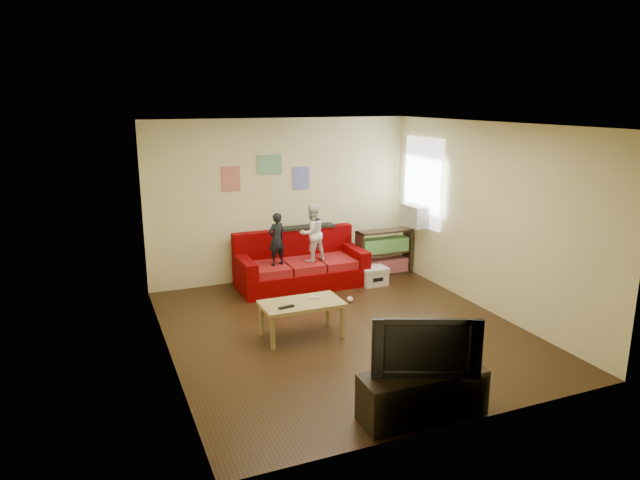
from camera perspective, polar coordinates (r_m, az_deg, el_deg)
name	(u,v)px	position (r m, az deg, el deg)	size (l,w,h in m)	color
room_shell	(344,231)	(7.32, 2.39, 0.88)	(4.52, 5.02, 2.72)	#352210
sofa	(300,267)	(9.41, -2.01, -2.69)	(2.08, 0.96, 0.92)	#730103
child_a	(277,239)	(8.97, -4.37, 0.08)	(0.31, 0.20, 0.84)	black
child_b	(312,233)	(9.15, -0.80, 0.70)	(0.45, 0.35, 0.93)	white
coffee_table	(302,307)	(7.37, -1.84, -6.71)	(1.04, 0.57, 0.47)	tan
remote	(286,307)	(7.16, -3.39, -6.70)	(0.21, 0.05, 0.02)	black
game_controller	(315,298)	(7.46, -0.54, -5.79)	(0.15, 0.04, 0.03)	white
bookshelf	(384,254)	(10.04, 6.38, -1.44)	(0.98, 0.29, 0.79)	#352519
window	(423,182)	(9.74, 10.27, 5.70)	(0.04, 1.08, 1.48)	white
ac_unit	(416,216)	(9.77, 9.53, 2.43)	(0.28, 0.55, 0.35)	#B7B2A3
artwork_left	(231,179)	(9.29, -8.89, 6.05)	(0.30, 0.01, 0.40)	#D87266
artwork_center	(269,165)	(9.44, -5.07, 7.50)	(0.42, 0.01, 0.32)	#72B27F
artwork_right	(301,178)	(9.64, -1.91, 6.20)	(0.30, 0.01, 0.38)	#727FCC
file_box	(374,276)	(9.48, 5.39, -3.59)	(0.43, 0.33, 0.30)	silver
tv_stand	(422,395)	(5.78, 10.21, -14.98)	(1.24, 0.41, 0.47)	black
television	(425,344)	(5.54, 10.45, -10.20)	(1.02, 0.13, 0.59)	black
tissue	(350,299)	(8.70, 3.02, -5.94)	(0.09, 0.09, 0.09)	white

